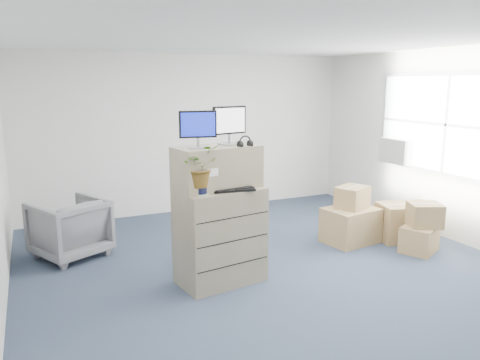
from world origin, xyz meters
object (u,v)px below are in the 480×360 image
water_bottle (222,176)px  potted_plant (199,172)px  filing_cabinet_lower (220,236)px  office_chair (69,226)px  keyboard (231,189)px  monitor_right (230,123)px  monitor_left (198,127)px

water_bottle → potted_plant: size_ratio=0.44×
filing_cabinet_lower → potted_plant: size_ratio=2.00×
filing_cabinet_lower → water_bottle: (0.07, 0.08, 0.68)m
potted_plant → office_chair: potted_plant is taller
potted_plant → keyboard: bearing=4.1°
monitor_right → potted_plant: (-0.48, -0.29, -0.48)m
monitor_right → keyboard: size_ratio=0.85×
potted_plant → office_chair: (-1.24, 1.75, -0.94)m
potted_plant → office_chair: 2.34m
monitor_left → potted_plant: bearing=-98.1°
water_bottle → keyboard: bearing=-86.8°
monitor_left → office_chair: size_ratio=0.48×
monitor_left → keyboard: monitor_left is taller
keyboard → filing_cabinet_lower: bearing=128.6°
monitor_right → office_chair: size_ratio=0.51×
water_bottle → filing_cabinet_lower: bearing=-129.5°
filing_cabinet_lower → water_bottle: bearing=41.8°
filing_cabinet_lower → monitor_right: monitor_right is taller
monitor_left → water_bottle: 0.67m
monitor_left → filing_cabinet_lower: bearing=11.2°
keyboard → monitor_left: bearing=167.4°
monitor_right → keyboard: 0.77m
water_bottle → office_chair: 2.34m
monitor_right → office_chair: monitor_right is taller
potted_plant → office_chair: size_ratio=0.65×
filing_cabinet_lower → office_chair: 2.21m
keyboard → office_chair: keyboard is taller
monitor_right → keyboard: (-0.10, -0.26, -0.71)m
keyboard → water_bottle: bearing=102.4°
monitor_left → potted_plant: (-0.05, -0.16, -0.46)m
filing_cabinet_lower → monitor_right: (0.18, 0.12, 1.29)m
monitor_left → monitor_right: 0.45m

